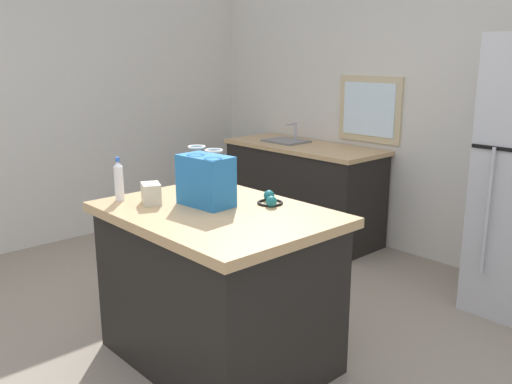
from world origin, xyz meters
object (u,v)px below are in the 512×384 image
at_px(shopping_bag, 206,180).
at_px(small_box, 151,194).
at_px(kitchen_island, 218,285).
at_px(ear_defenders, 270,200).
at_px(bottle, 119,181).

bearing_deg(shopping_bag, small_box, -137.69).
relative_size(kitchen_island, small_box, 9.41).
relative_size(shopping_bag, ear_defenders, 1.58).
distance_m(bottle, ear_defenders, 0.89).
bearing_deg(ear_defenders, kitchen_island, -110.53).
relative_size(shopping_bag, bottle, 1.28).
height_order(kitchen_island, shopping_bag, shopping_bag).
bearing_deg(ear_defenders, shopping_bag, -127.95).
bearing_deg(small_box, shopping_bag, 42.31).
distance_m(small_box, bottle, 0.22).
bearing_deg(kitchen_island, shopping_bag, 171.79).
height_order(shopping_bag, bottle, shopping_bag).
distance_m(kitchen_island, shopping_bag, 0.61).
xyz_separation_m(small_box, bottle, (-0.19, -0.10, 0.06)).
height_order(bottle, ear_defenders, bottle).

